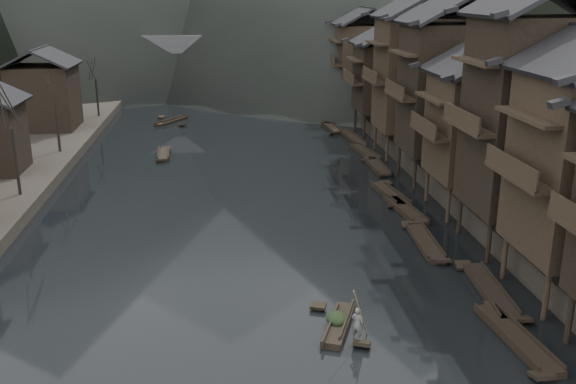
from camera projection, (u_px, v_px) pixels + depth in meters
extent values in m
plane|color=black|center=(253.00, 302.00, 33.50)|extent=(300.00, 300.00, 0.00)
cube|color=#2D2823|center=(535.00, 122.00, 74.64)|extent=(40.00, 200.00, 1.80)
cylinder|color=black|center=(570.00, 318.00, 29.21)|extent=(0.30, 0.30, 2.90)
cylinder|color=black|center=(546.00, 296.00, 31.30)|extent=(0.30, 0.30, 2.90)
cylinder|color=black|center=(505.00, 257.00, 35.85)|extent=(0.30, 0.30, 2.90)
cylinder|color=black|center=(551.00, 255.00, 36.12)|extent=(0.30, 0.30, 2.90)
cube|color=black|center=(519.00, 177.00, 31.86)|extent=(1.20, 5.70, 0.25)
cylinder|color=black|center=(489.00, 242.00, 37.94)|extent=(0.30, 0.30, 2.90)
cylinder|color=black|center=(460.00, 215.00, 42.49)|extent=(0.30, 0.30, 2.90)
cylinder|color=black|center=(533.00, 240.00, 38.21)|extent=(0.30, 0.30, 2.90)
cylinder|color=black|center=(500.00, 214.00, 42.76)|extent=(0.30, 0.30, 2.90)
cube|color=black|center=(534.00, 116.00, 38.39)|extent=(7.00, 6.00, 11.53)
cube|color=black|center=(468.00, 127.00, 38.17)|extent=(1.20, 5.70, 0.25)
cylinder|color=black|center=(448.00, 205.00, 44.57)|extent=(0.30, 0.30, 2.90)
cylinder|color=black|center=(427.00, 185.00, 49.12)|extent=(0.30, 0.30, 2.90)
cylinder|color=black|center=(486.00, 203.00, 44.85)|extent=(0.30, 0.30, 2.90)
cylinder|color=black|center=(462.00, 184.00, 49.40)|extent=(0.30, 0.30, 2.90)
cube|color=black|center=(484.00, 126.00, 45.65)|extent=(7.00, 6.00, 7.37)
cube|color=black|center=(429.00, 132.00, 45.37)|extent=(1.20, 5.70, 0.25)
cylinder|color=black|center=(415.00, 173.00, 52.16)|extent=(0.30, 0.30, 2.90)
cylinder|color=black|center=(399.00, 159.00, 56.71)|extent=(0.30, 0.30, 2.90)
cylinder|color=black|center=(448.00, 172.00, 52.43)|extent=(0.30, 0.30, 2.90)
cylinder|color=black|center=(429.00, 158.00, 56.98)|extent=(0.30, 0.30, 2.90)
cube|color=black|center=(448.00, 89.00, 52.79)|extent=(7.00, 6.00, 10.38)
cube|color=black|center=(400.00, 96.00, 52.54)|extent=(1.20, 5.70, 0.25)
cylinder|color=black|center=(387.00, 147.00, 60.69)|extent=(0.30, 0.30, 2.90)
cylinder|color=black|center=(375.00, 136.00, 65.24)|extent=(0.30, 0.30, 2.90)
cylinder|color=black|center=(415.00, 147.00, 60.97)|extent=(0.30, 0.30, 2.90)
cylinder|color=black|center=(402.00, 136.00, 65.52)|extent=(0.30, 0.30, 2.90)
cube|color=black|center=(416.00, 74.00, 61.30)|extent=(7.00, 6.00, 10.48)
cube|color=black|center=(374.00, 80.00, 61.06)|extent=(1.20, 5.70, 0.25)
cylinder|color=black|center=(364.00, 126.00, 70.18)|extent=(0.30, 0.30, 2.90)
cylinder|color=black|center=(355.00, 118.00, 74.73)|extent=(0.30, 0.30, 2.90)
cylinder|color=black|center=(389.00, 126.00, 70.45)|extent=(0.30, 0.30, 2.90)
cylinder|color=black|center=(378.00, 117.00, 75.00)|extent=(0.30, 0.30, 2.90)
cube|color=black|center=(388.00, 78.00, 71.28)|extent=(7.00, 6.00, 7.23)
cube|color=black|center=(353.00, 81.00, 70.99)|extent=(1.20, 5.70, 0.25)
cylinder|color=black|center=(344.00, 107.00, 81.55)|extent=(0.30, 0.30, 2.90)
cylinder|color=black|center=(337.00, 101.00, 86.10)|extent=(0.30, 0.30, 2.90)
cylinder|color=black|center=(365.00, 107.00, 81.83)|extent=(0.30, 0.30, 2.90)
cylinder|color=black|center=(357.00, 100.00, 86.38)|extent=(0.30, 0.30, 2.90)
cube|color=black|center=(365.00, 60.00, 82.44)|extent=(7.00, 6.00, 8.68)
cube|color=black|center=(334.00, 64.00, 82.17)|extent=(1.20, 5.70, 0.25)
cube|color=black|center=(44.00, 95.00, 69.90)|extent=(6.50, 6.50, 6.80)
cylinder|color=black|center=(8.00, 159.00, 47.03)|extent=(0.24, 0.24, 5.06)
cylinder|color=black|center=(53.00, 124.00, 59.87)|extent=(0.24, 0.24, 4.68)
cylinder|color=black|center=(90.00, 96.00, 76.92)|extent=(0.24, 0.24, 4.37)
cube|color=black|center=(516.00, 338.00, 29.67)|extent=(1.66, 6.44, 0.30)
cube|color=black|center=(516.00, 335.00, 29.62)|extent=(1.70, 6.32, 0.10)
cube|color=black|center=(495.00, 305.00, 32.55)|extent=(1.00, 0.86, 0.33)
cube|color=black|center=(542.00, 374.00, 26.72)|extent=(1.00, 0.86, 0.33)
cube|color=black|center=(490.00, 291.00, 34.36)|extent=(1.61, 6.79, 0.30)
cube|color=black|center=(490.00, 288.00, 34.31)|extent=(1.65, 6.66, 0.10)
cube|color=black|center=(464.00, 264.00, 37.35)|extent=(1.00, 0.90, 0.34)
cube|color=black|center=(521.00, 317.00, 31.29)|extent=(1.00, 0.90, 0.34)
cube|color=black|center=(425.00, 242.00, 40.97)|extent=(1.44, 6.40, 0.30)
cube|color=black|center=(425.00, 240.00, 40.92)|extent=(1.48, 6.28, 0.10)
cube|color=black|center=(409.00, 224.00, 43.80)|extent=(0.98, 0.83, 0.33)
cube|color=black|center=(443.00, 259.00, 38.06)|extent=(0.98, 0.83, 0.33)
cube|color=black|center=(405.00, 210.00, 46.90)|extent=(1.79, 6.27, 0.30)
cube|color=black|center=(405.00, 208.00, 46.85)|extent=(1.83, 6.16, 0.10)
cube|color=black|center=(399.00, 196.00, 49.69)|extent=(1.01, 0.86, 0.33)
cube|color=black|center=(412.00, 223.00, 44.03)|extent=(1.01, 0.86, 0.33)
cube|color=black|center=(390.00, 194.00, 50.56)|extent=(1.90, 6.11, 0.30)
cube|color=black|center=(390.00, 192.00, 50.51)|extent=(1.94, 6.00, 0.10)
cube|color=black|center=(386.00, 182.00, 53.27)|extent=(1.03, 0.86, 0.33)
cube|color=black|center=(394.00, 204.00, 47.77)|extent=(1.03, 0.86, 0.33)
cube|color=black|center=(377.00, 167.00, 58.41)|extent=(1.22, 5.94, 0.30)
cube|color=black|center=(377.00, 165.00, 58.35)|extent=(1.27, 5.82, 0.10)
cube|color=black|center=(370.00, 158.00, 61.07)|extent=(0.95, 0.75, 0.32)
cube|color=black|center=(384.00, 174.00, 55.66)|extent=(0.95, 0.75, 0.32)
cube|color=black|center=(365.00, 152.00, 63.54)|extent=(1.91, 6.39, 0.30)
cube|color=black|center=(365.00, 151.00, 63.48)|extent=(1.95, 6.27, 0.10)
cube|color=black|center=(362.00, 144.00, 66.38)|extent=(1.03, 0.89, 0.33)
cube|color=black|center=(367.00, 159.00, 60.61)|extent=(1.03, 0.89, 0.33)
cube|color=black|center=(352.00, 138.00, 69.83)|extent=(1.62, 7.00, 0.30)
cube|color=black|center=(352.00, 136.00, 69.78)|extent=(1.66, 6.87, 0.10)
cube|color=black|center=(349.00, 130.00, 72.96)|extent=(1.00, 0.92, 0.35)
cube|color=black|center=(356.00, 144.00, 66.62)|extent=(1.00, 0.92, 0.35)
cube|color=black|center=(331.00, 128.00, 74.87)|extent=(1.59, 6.13, 0.30)
cube|color=black|center=(331.00, 126.00, 74.81)|extent=(1.63, 6.02, 0.10)
cube|color=black|center=(329.00, 122.00, 77.60)|extent=(0.99, 0.82, 0.33)
cube|color=black|center=(334.00, 132.00, 72.05)|extent=(0.99, 0.82, 0.33)
cube|color=black|center=(326.00, 120.00, 79.66)|extent=(1.64, 6.18, 0.30)
cube|color=black|center=(326.00, 118.00, 79.61)|extent=(1.68, 6.07, 0.10)
cube|color=black|center=(320.00, 114.00, 82.36)|extent=(1.00, 0.83, 0.33)
cube|color=black|center=(332.00, 123.00, 76.88)|extent=(1.00, 0.83, 0.33)
cube|color=black|center=(325.00, 109.00, 86.93)|extent=(1.55, 6.18, 0.30)
cube|color=black|center=(325.00, 107.00, 86.88)|extent=(1.59, 6.07, 0.10)
cube|color=black|center=(323.00, 104.00, 89.69)|extent=(0.99, 0.82, 0.33)
cube|color=black|center=(327.00, 112.00, 84.09)|extent=(0.99, 0.82, 0.33)
cube|color=black|center=(164.00, 155.00, 62.73)|extent=(1.24, 4.86, 0.30)
cube|color=black|center=(164.00, 153.00, 62.68)|extent=(1.29, 4.77, 0.10)
cube|color=black|center=(167.00, 148.00, 64.89)|extent=(0.88, 0.65, 0.30)
cube|color=black|center=(160.00, 159.00, 60.49)|extent=(0.88, 0.65, 0.30)
cube|color=black|center=(171.00, 121.00, 78.71)|extent=(3.80, 5.61, 0.30)
cube|color=black|center=(171.00, 120.00, 78.65)|extent=(3.79, 5.53, 0.10)
cube|color=black|center=(161.00, 116.00, 80.85)|extent=(1.10, 1.06, 0.32)
cube|color=black|center=(182.00, 124.00, 76.48)|extent=(1.10, 1.06, 0.32)
cube|color=#4C4C4F|center=(228.00, 46.00, 99.60)|extent=(40.00, 6.00, 1.60)
cube|color=#4C4C4F|center=(228.00, 39.00, 96.65)|extent=(40.00, 0.50, 1.00)
cube|color=#4C4C4F|center=(227.00, 36.00, 101.77)|extent=(40.00, 0.50, 1.00)
cube|color=#4C4C4F|center=(138.00, 73.00, 99.41)|extent=(3.20, 6.00, 6.40)
cube|color=#4C4C4F|center=(200.00, 72.00, 100.36)|extent=(3.20, 6.00, 6.40)
cube|color=#4C4C4F|center=(257.00, 72.00, 101.25)|extent=(3.20, 6.00, 6.40)
cube|color=#4C4C4F|center=(317.00, 71.00, 102.20)|extent=(3.20, 6.00, 6.40)
cube|color=black|center=(339.00, 325.00, 30.88)|extent=(2.35, 4.26, 0.30)
cube|color=black|center=(339.00, 321.00, 30.83)|extent=(2.36, 4.19, 0.10)
cube|color=black|center=(318.00, 305.00, 32.56)|extent=(0.92, 0.77, 0.28)
cube|color=black|center=(362.00, 342.00, 29.12)|extent=(0.92, 0.77, 0.28)
ellipsoid|color=black|center=(337.00, 312.00, 30.89)|extent=(1.01, 1.32, 0.60)
imported|color=slate|center=(358.00, 319.00, 29.20)|extent=(0.71, 0.65, 1.62)
cylinder|color=#8C7A51|center=(364.00, 264.00, 28.39)|extent=(1.39, 2.19, 3.87)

